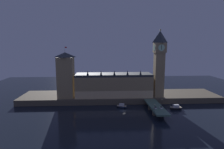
# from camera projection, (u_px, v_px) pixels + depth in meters

# --- Properties ---
(ground_plane) EXTENTS (400.00, 400.00, 0.00)m
(ground_plane) POSITION_uv_depth(u_px,v_px,m) (124.00, 111.00, 176.72)
(ground_plane) COLOR black
(embankment) EXTENTS (220.00, 42.00, 6.13)m
(embankment) POSITION_uv_depth(u_px,v_px,m) (120.00, 97.00, 214.74)
(embankment) COLOR brown
(embankment) RESTS_ON ground_plane
(parliament_hall) EXTENTS (82.26, 23.77, 29.60)m
(parliament_hall) POSITION_uv_depth(u_px,v_px,m) (114.00, 85.00, 205.29)
(parliament_hall) COLOR #9E845B
(parliament_hall) RESTS_ON embankment
(clock_tower) EXTENTS (12.09, 12.20, 71.67)m
(clock_tower) POSITION_uv_depth(u_px,v_px,m) (159.00, 62.00, 198.08)
(clock_tower) COLOR #9E845B
(clock_tower) RESTS_ON embankment
(victoria_tower) EXTENTS (16.79, 16.79, 53.97)m
(victoria_tower) POSITION_uv_depth(u_px,v_px,m) (66.00, 75.00, 198.44)
(victoria_tower) COLOR #9E845B
(victoria_tower) RESTS_ON embankment
(bridge) EXTENTS (11.51, 46.00, 5.98)m
(bridge) POSITION_uv_depth(u_px,v_px,m) (156.00, 108.00, 172.57)
(bridge) COLOR #476656
(bridge) RESTS_ON ground_plane
(car_northbound_trail) EXTENTS (2.02, 4.01, 1.59)m
(car_northbound_trail) POSITION_uv_depth(u_px,v_px,m) (155.00, 108.00, 164.81)
(car_northbound_trail) COLOR silver
(car_northbound_trail) RESTS_ON bridge
(car_southbound_lead) EXTENTS (2.08, 3.85, 1.49)m
(car_southbound_lead) POSITION_uv_depth(u_px,v_px,m) (161.00, 108.00, 165.34)
(car_southbound_lead) COLOR white
(car_southbound_lead) RESTS_ON bridge
(pedestrian_near_rail) EXTENTS (0.38, 0.38, 1.69)m
(pedestrian_near_rail) POSITION_uv_depth(u_px,v_px,m) (153.00, 109.00, 162.45)
(pedestrian_near_rail) COLOR black
(pedestrian_near_rail) RESTS_ON bridge
(pedestrian_mid_walk) EXTENTS (0.38, 0.38, 1.72)m
(pedestrian_mid_walk) POSITION_uv_depth(u_px,v_px,m) (162.00, 105.00, 171.59)
(pedestrian_mid_walk) COLOR black
(pedestrian_mid_walk) RESTS_ON bridge
(street_lamp_near) EXTENTS (1.34, 0.60, 6.77)m
(street_lamp_near) POSITION_uv_depth(u_px,v_px,m) (155.00, 107.00, 156.88)
(street_lamp_near) COLOR #2D3333
(street_lamp_near) RESTS_ON bridge
(street_lamp_mid) EXTENTS (1.34, 0.60, 6.79)m
(street_lamp_mid) POSITION_uv_depth(u_px,v_px,m) (162.00, 101.00, 171.96)
(street_lamp_mid) COLOR #2D3333
(street_lamp_mid) RESTS_ON bridge
(boat_upstream) EXTENTS (11.37, 7.30, 4.14)m
(boat_upstream) POSITION_uv_depth(u_px,v_px,m) (122.00, 106.00, 185.24)
(boat_upstream) COLOR #1E2842
(boat_upstream) RESTS_ON ground_plane
(boat_downstream) EXTENTS (12.12, 4.77, 4.70)m
(boat_downstream) POSITION_uv_depth(u_px,v_px,m) (176.00, 108.00, 180.53)
(boat_downstream) COLOR #28282D
(boat_downstream) RESTS_ON ground_plane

